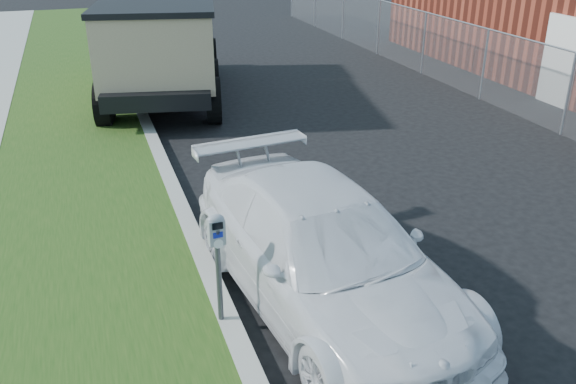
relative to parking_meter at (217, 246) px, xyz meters
name	(u,v)px	position (x,y,z in m)	size (l,w,h in m)	color
ground	(410,274)	(2.68, 0.34, -1.12)	(120.00, 120.00, 0.00)	black
chainlink_fence	(486,51)	(8.68, 7.34, 0.14)	(0.06, 30.06, 30.00)	slate
parking_meter	(217,246)	(0.00, 0.00, 0.00)	(0.20, 0.14, 1.37)	#3F4247
white_wagon	(324,250)	(1.34, 0.16, -0.40)	(2.04, 5.01, 1.46)	white
dump_truck	(163,36)	(1.00, 10.62, 0.41)	(3.93, 7.30, 2.72)	black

